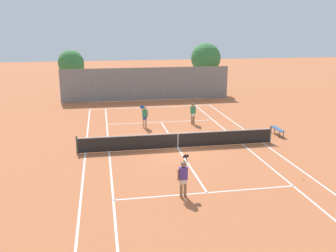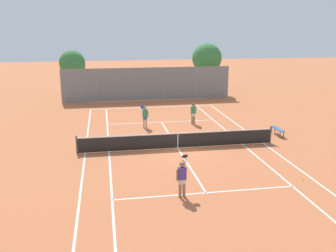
# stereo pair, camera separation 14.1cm
# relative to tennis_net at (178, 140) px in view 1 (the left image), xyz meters

# --- Properties ---
(ground_plane) EXTENTS (120.00, 120.00, 0.00)m
(ground_plane) POSITION_rel_tennis_net_xyz_m (0.00, 0.00, -0.51)
(ground_plane) COLOR #BC663D
(court_line_markings) EXTENTS (11.10, 23.90, 0.01)m
(court_line_markings) POSITION_rel_tennis_net_xyz_m (0.00, 0.00, -0.51)
(court_line_markings) COLOR silver
(court_line_markings) RESTS_ON ground
(tennis_net) EXTENTS (12.00, 0.10, 1.07)m
(tennis_net) POSITION_rel_tennis_net_xyz_m (0.00, 0.00, 0.00)
(tennis_net) COLOR #474C47
(tennis_net) RESTS_ON ground
(player_near_side) EXTENTS (0.63, 0.76, 1.77)m
(player_near_side) POSITION_rel_tennis_net_xyz_m (-1.14, -6.60, 0.42)
(player_near_side) COLOR #936B4C
(player_near_side) RESTS_ON ground
(player_far_left) EXTENTS (0.63, 0.76, 1.77)m
(player_far_left) POSITION_rel_tennis_net_xyz_m (-1.43, 5.00, 0.42)
(player_far_left) COLOR #D8A884
(player_far_left) RESTS_ON ground
(player_far_right) EXTENTS (0.44, 0.56, 1.60)m
(player_far_right) POSITION_rel_tennis_net_xyz_m (2.26, 5.40, 0.40)
(player_far_right) COLOR #936B4C
(player_far_right) RESTS_ON ground
(loose_tennis_ball_0) EXTENTS (0.07, 0.07, 0.07)m
(loose_tennis_ball_0) POSITION_rel_tennis_net_xyz_m (4.97, -5.84, -0.48)
(loose_tennis_ball_0) COLOR #D1DB33
(loose_tennis_ball_0) RESTS_ON ground
(loose_tennis_ball_1) EXTENTS (0.07, 0.07, 0.07)m
(loose_tennis_ball_1) POSITION_rel_tennis_net_xyz_m (4.72, -0.30, -0.48)
(loose_tennis_ball_1) COLOR #D1DB33
(loose_tennis_ball_1) RESTS_ON ground
(courtside_bench) EXTENTS (0.36, 1.50, 0.47)m
(courtside_bench) POSITION_rel_tennis_net_xyz_m (7.19, 1.54, -0.10)
(courtside_bench) COLOR #33598C
(courtside_bench) RESTS_ON ground
(back_fence) EXTENTS (16.56, 0.08, 3.26)m
(back_fence) POSITION_rel_tennis_net_xyz_m (-0.00, 15.21, 1.12)
(back_fence) COLOR gray
(back_fence) RESTS_ON ground
(tree_behind_left) EXTENTS (2.67, 2.67, 4.77)m
(tree_behind_left) POSITION_rel_tennis_net_xyz_m (-7.28, 19.08, 2.86)
(tree_behind_left) COLOR brown
(tree_behind_left) RESTS_ON ground
(tree_behind_right) EXTENTS (3.19, 3.19, 5.39)m
(tree_behind_right) POSITION_rel_tennis_net_xyz_m (6.75, 18.29, 3.20)
(tree_behind_right) COLOR brown
(tree_behind_right) RESTS_ON ground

